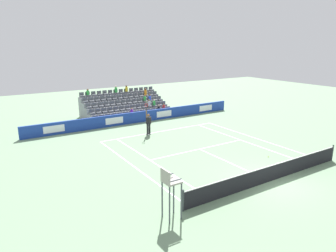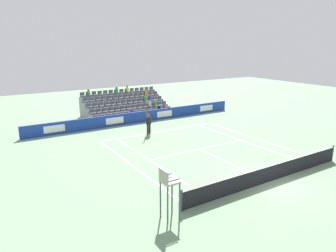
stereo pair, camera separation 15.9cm
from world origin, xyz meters
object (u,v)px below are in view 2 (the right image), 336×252
object	(u,v)px
tennis_player	(149,123)
umpire_chair	(168,187)
tennis_net	(270,173)
loose_tennis_ball	(268,157)

from	to	relation	value
tennis_player	umpire_chair	world-z (taller)	tennis_player
tennis_net	umpire_chair	distance (m)	6.84
tennis_player	loose_tennis_ball	xyz separation A→B (m)	(-4.25, 9.01, -0.96)
tennis_player	umpire_chair	size ratio (longest dim) A/B	1.22
tennis_net	tennis_player	xyz separation A→B (m)	(1.34, -11.62, 0.50)
umpire_chair	loose_tennis_ball	size ratio (longest dim) A/B	34.41
tennis_net	loose_tennis_ball	size ratio (longest dim) A/B	176.03
umpire_chair	tennis_net	bearing A→B (deg)	-178.26
umpire_chair	loose_tennis_ball	xyz separation A→B (m)	(-9.67, -2.82, -1.49)
umpire_chair	loose_tennis_ball	distance (m)	10.18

